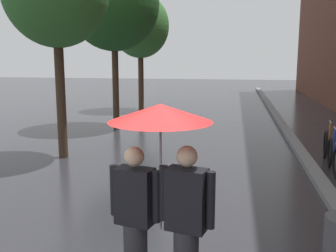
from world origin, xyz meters
The scene contains 4 objects.
kerb_strip centered at (3.20, 10.00, 0.06)m, with size 0.30×36.00×0.12m, color slate.
street_tree_2 centered at (-2.81, 10.82, 4.33)m, with size 3.19×3.19×5.98m.
street_tree_3 centered at (-2.95, 15.38, 3.89)m, with size 2.66×2.66×5.38m.
couple_under_umbrella centered at (0.70, 0.80, 1.37)m, with size 1.14×1.05×2.11m.
Camera 1 is at (1.41, -3.01, 2.59)m, focal length 42.37 mm.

